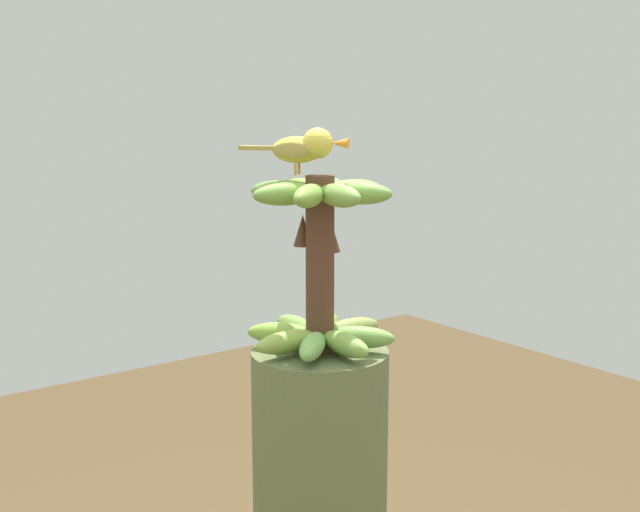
% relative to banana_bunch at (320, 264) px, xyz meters
% --- Properties ---
extents(banana_bunch, '(0.29, 0.29, 0.33)m').
position_rel_banana_bunch_xyz_m(banana_bunch, '(0.00, 0.00, 0.00)').
color(banana_bunch, '#4C2D1E').
rests_on(banana_bunch, banana_tree).
extents(perched_bird, '(0.17, 0.15, 0.09)m').
position_rel_banana_bunch_xyz_m(perched_bird, '(0.03, 0.01, 0.22)').
color(perched_bird, '#C68933').
rests_on(perched_bird, banana_bunch).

